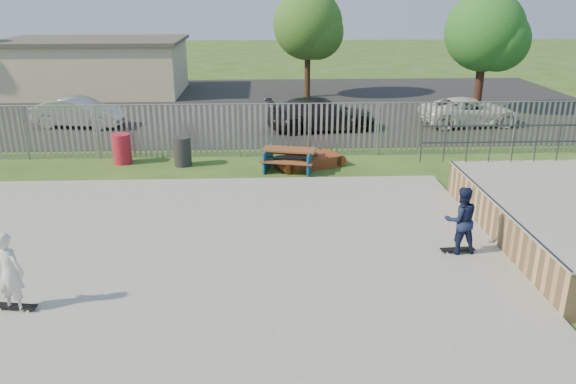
{
  "coord_description": "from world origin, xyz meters",
  "views": [
    {
      "loc": [
        1.94,
        -11.35,
        5.95
      ],
      "look_at": [
        2.52,
        2.0,
        1.1
      ],
      "focal_mm": 35.0,
      "sensor_mm": 36.0,
      "label": 1
    }
  ],
  "objects_px": {
    "picnic_table": "(289,159)",
    "funbox": "(310,161)",
    "trash_bin_red": "(122,149)",
    "car_white": "(470,112)",
    "car_silver": "(79,112)",
    "tree_mid": "(308,25)",
    "car_dark": "(321,114)",
    "trash_bin_grey": "(182,151)",
    "tree_right": "(485,32)",
    "skater_white": "(10,272)",
    "skater_navy": "(461,220)"
  },
  "relations": [
    {
      "from": "tree_mid",
      "to": "car_silver",
      "type": "bearing_deg",
      "value": -147.03
    },
    {
      "from": "car_dark",
      "to": "car_white",
      "type": "xyz_separation_m",
      "value": [
        6.9,
        0.61,
        -0.08
      ]
    },
    {
      "from": "trash_bin_red",
      "to": "car_silver",
      "type": "relative_size",
      "value": 0.26
    },
    {
      "from": "funbox",
      "to": "skater_navy",
      "type": "relative_size",
      "value": 1.41
    },
    {
      "from": "trash_bin_grey",
      "to": "car_silver",
      "type": "bearing_deg",
      "value": 131.65
    },
    {
      "from": "car_white",
      "to": "skater_navy",
      "type": "relative_size",
      "value": 2.8
    },
    {
      "from": "trash_bin_grey",
      "to": "skater_navy",
      "type": "bearing_deg",
      "value": -45.94
    },
    {
      "from": "skater_white",
      "to": "trash_bin_grey",
      "type": "bearing_deg",
      "value": -81.96
    },
    {
      "from": "tree_right",
      "to": "skater_navy",
      "type": "xyz_separation_m",
      "value": [
        -6.29,
        -16.03,
        -3.03
      ]
    },
    {
      "from": "picnic_table",
      "to": "skater_navy",
      "type": "height_order",
      "value": "skater_navy"
    },
    {
      "from": "car_silver",
      "to": "car_white",
      "type": "height_order",
      "value": "car_silver"
    },
    {
      "from": "picnic_table",
      "to": "car_white",
      "type": "xyz_separation_m",
      "value": [
        8.59,
        6.41,
        0.25
      ]
    },
    {
      "from": "car_dark",
      "to": "trash_bin_grey",
      "type": "bearing_deg",
      "value": 125.48
    },
    {
      "from": "car_white",
      "to": "trash_bin_grey",
      "type": "bearing_deg",
      "value": 109.05
    },
    {
      "from": "funbox",
      "to": "trash_bin_red",
      "type": "distance_m",
      "value": 6.76
    },
    {
      "from": "picnic_table",
      "to": "car_white",
      "type": "height_order",
      "value": "car_white"
    },
    {
      "from": "car_dark",
      "to": "tree_mid",
      "type": "xyz_separation_m",
      "value": [
        -0.01,
        8.14,
        3.33
      ]
    },
    {
      "from": "picnic_table",
      "to": "trash_bin_red",
      "type": "xyz_separation_m",
      "value": [
        -5.98,
        1.08,
        0.15
      ]
    },
    {
      "from": "funbox",
      "to": "trash_bin_grey",
      "type": "distance_m",
      "value": 4.53
    },
    {
      "from": "car_white",
      "to": "tree_mid",
      "type": "distance_m",
      "value": 10.77
    },
    {
      "from": "trash_bin_red",
      "to": "car_white",
      "type": "height_order",
      "value": "car_white"
    },
    {
      "from": "funbox",
      "to": "car_white",
      "type": "distance_m",
      "value": 9.94
    },
    {
      "from": "trash_bin_grey",
      "to": "skater_navy",
      "type": "xyz_separation_m",
      "value": [
        7.4,
        -7.64,
        0.44
      ]
    },
    {
      "from": "car_dark",
      "to": "skater_navy",
      "type": "distance_m",
      "value": 12.89
    },
    {
      "from": "trash_bin_grey",
      "to": "trash_bin_red",
      "type": "bearing_deg",
      "value": 170.36
    },
    {
      "from": "picnic_table",
      "to": "car_dark",
      "type": "height_order",
      "value": "car_dark"
    },
    {
      "from": "car_silver",
      "to": "skater_white",
      "type": "bearing_deg",
      "value": -158.42
    },
    {
      "from": "picnic_table",
      "to": "trash_bin_grey",
      "type": "bearing_deg",
      "value": -176.96
    },
    {
      "from": "picnic_table",
      "to": "tree_right",
      "type": "bearing_deg",
      "value": 56.14
    },
    {
      "from": "car_silver",
      "to": "tree_mid",
      "type": "height_order",
      "value": "tree_mid"
    },
    {
      "from": "trash_bin_grey",
      "to": "skater_white",
      "type": "relative_size",
      "value": 0.64
    },
    {
      "from": "picnic_table",
      "to": "trash_bin_red",
      "type": "bearing_deg",
      "value": -176.61
    },
    {
      "from": "picnic_table",
      "to": "skater_navy",
      "type": "xyz_separation_m",
      "value": [
        3.63,
        -6.94,
        0.56
      ]
    },
    {
      "from": "trash_bin_red",
      "to": "skater_white",
      "type": "height_order",
      "value": "skater_white"
    },
    {
      "from": "car_silver",
      "to": "car_dark",
      "type": "distance_m",
      "value": 10.98
    },
    {
      "from": "tree_mid",
      "to": "skater_navy",
      "type": "distance_m",
      "value": 21.2
    },
    {
      "from": "picnic_table",
      "to": "car_silver",
      "type": "xyz_separation_m",
      "value": [
        -9.24,
        6.86,
        0.3
      ]
    },
    {
      "from": "picnic_table",
      "to": "trash_bin_grey",
      "type": "xyz_separation_m",
      "value": [
        -3.77,
        0.7,
        0.13
      ]
    },
    {
      "from": "picnic_table",
      "to": "skater_white",
      "type": "height_order",
      "value": "skater_white"
    },
    {
      "from": "tree_right",
      "to": "picnic_table",
      "type": "bearing_deg",
      "value": -137.49
    },
    {
      "from": "picnic_table",
      "to": "car_dark",
      "type": "xyz_separation_m",
      "value": [
        1.69,
        5.81,
        0.33
      ]
    },
    {
      "from": "car_dark",
      "to": "skater_white",
      "type": "bearing_deg",
      "value": 146.02
    },
    {
      "from": "picnic_table",
      "to": "skater_navy",
      "type": "bearing_deg",
      "value": -48.75
    },
    {
      "from": "trash_bin_grey",
      "to": "skater_white",
      "type": "bearing_deg",
      "value": -101.07
    },
    {
      "from": "car_dark",
      "to": "tree_right",
      "type": "bearing_deg",
      "value": -75.84
    },
    {
      "from": "picnic_table",
      "to": "funbox",
      "type": "bearing_deg",
      "value": 38.35
    },
    {
      "from": "trash_bin_red",
      "to": "tree_right",
      "type": "distance_m",
      "value": 18.13
    },
    {
      "from": "car_silver",
      "to": "skater_navy",
      "type": "height_order",
      "value": "skater_navy"
    },
    {
      "from": "funbox",
      "to": "skater_white",
      "type": "distance_m",
      "value": 11.39
    },
    {
      "from": "car_silver",
      "to": "tree_mid",
      "type": "relative_size",
      "value": 0.67
    }
  ]
}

